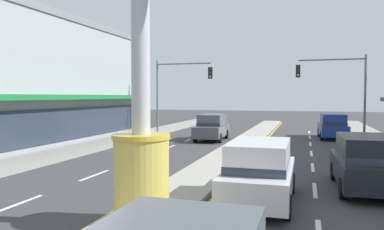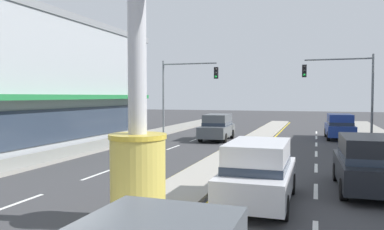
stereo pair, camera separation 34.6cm
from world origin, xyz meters
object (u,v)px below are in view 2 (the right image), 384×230
(storefront_left, at_px, (23,82))
(suv_kerb_right, at_px, (259,171))
(traffic_light_right_side, at_px, (346,82))
(suv_near_right_lane, at_px, (217,127))
(traffic_light_left_side, at_px, (183,84))
(suv_far_right_lane, at_px, (368,163))
(suv_near_left_lane, at_px, (340,126))
(district_sign, at_px, (137,82))

(storefront_left, height_order, suv_kerb_right, storefront_left)
(traffic_light_right_side, relative_size, suv_near_right_lane, 1.33)
(traffic_light_left_side, height_order, suv_far_right_lane, traffic_light_left_side)
(storefront_left, height_order, traffic_light_left_side, storefront_left)
(suv_far_right_lane, height_order, suv_near_left_lane, same)
(suv_near_right_lane, bearing_deg, traffic_light_right_side, 14.18)
(traffic_light_right_side, distance_m, suv_far_right_lane, 15.70)
(suv_kerb_right, bearing_deg, suv_near_left_lane, 80.24)
(suv_far_right_lane, bearing_deg, traffic_light_right_side, 88.94)
(storefront_left, bearing_deg, suv_near_left_lane, 24.70)
(suv_kerb_right, bearing_deg, district_sign, -133.96)
(district_sign, distance_m, suv_near_left_lane, 22.90)
(traffic_light_left_side, bearing_deg, suv_near_left_lane, 4.32)
(traffic_light_left_side, distance_m, suv_near_left_lane, 12.66)
(suv_near_right_lane, relative_size, suv_kerb_right, 1.01)
(traffic_light_left_side, xyz_separation_m, suv_near_right_lane, (3.58, -2.57, -3.26))
(storefront_left, xyz_separation_m, suv_near_left_lane, (20.69, 9.52, -3.25))
(traffic_light_left_side, relative_size, suv_kerb_right, 1.35)
(suv_far_right_lane, relative_size, suv_near_left_lane, 1.00)
(suv_near_left_lane, relative_size, suv_kerb_right, 1.01)
(storefront_left, distance_m, suv_near_left_lane, 23.01)
(storefront_left, bearing_deg, suv_near_right_lane, 26.50)
(traffic_light_right_side, bearing_deg, suv_near_left_lane, 102.78)
(traffic_light_right_side, bearing_deg, traffic_light_left_side, 178.52)
(traffic_light_right_side, xyz_separation_m, suv_kerb_right, (-3.59, -17.95, -3.26))
(traffic_light_left_side, xyz_separation_m, suv_far_right_lane, (12.20, -15.68, -3.26))
(traffic_light_left_side, distance_m, traffic_light_right_side, 12.48)
(suv_near_right_lane, height_order, suv_far_right_lane, same)
(district_sign, xyz_separation_m, traffic_light_right_side, (6.24, 20.71, 0.64))
(suv_far_right_lane, height_order, suv_kerb_right, same)
(district_sign, xyz_separation_m, traffic_light_left_side, (-6.24, 21.03, 0.64))
(district_sign, distance_m, traffic_light_right_side, 21.63)
(traffic_light_right_side, xyz_separation_m, suv_near_left_lane, (-0.28, 1.25, -3.26))
(district_sign, bearing_deg, traffic_light_left_side, 106.53)
(traffic_light_left_side, relative_size, traffic_light_right_side, 1.00)
(district_sign, height_order, storefront_left, storefront_left)
(suv_near_right_lane, height_order, suv_kerb_right, same)
(traffic_light_right_side, height_order, suv_far_right_lane, traffic_light_right_side)
(traffic_light_right_side, bearing_deg, suv_far_right_lane, -91.06)
(storefront_left, bearing_deg, suv_kerb_right, -29.11)
(district_sign, relative_size, suv_far_right_lane, 1.67)
(district_sign, xyz_separation_m, storefront_left, (-14.74, 12.43, 0.62))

